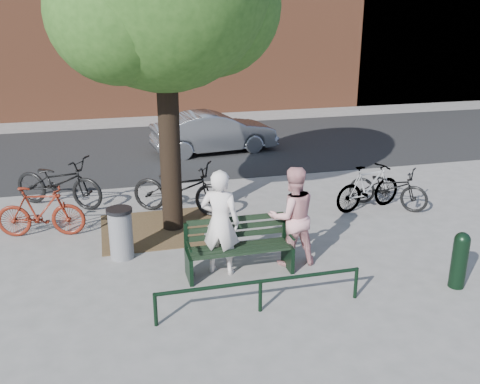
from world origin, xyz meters
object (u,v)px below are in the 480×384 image
object	(u,v)px
park_bench	(238,245)
person_left	(220,222)
bollard	(460,258)
bicycle_c	(180,188)
litter_bin	(121,233)
person_right	(292,216)
parked_car	(214,132)

from	to	relation	value
park_bench	person_left	world-z (taller)	person_left
park_bench	bollard	bearing A→B (deg)	-23.03
person_left	park_bench	bearing A→B (deg)	-163.28
bicycle_c	litter_bin	bearing A→B (deg)	174.68
person_right	parked_car	bearing A→B (deg)	-93.23
bicycle_c	person_right	bearing A→B (deg)	-122.88
park_bench	bollard	distance (m)	3.48
park_bench	person_right	size ratio (longest dim) A/B	1.01
person_left	parked_car	xyz separation A→B (m)	(1.50, 7.66, -0.27)
person_left	bicycle_c	xyz separation A→B (m)	(-0.24, 2.85, -0.33)
park_bench	litter_bin	world-z (taller)	park_bench
person_right	park_bench	bearing A→B (deg)	3.02
person_right	parked_car	world-z (taller)	person_right
person_right	parked_car	xyz separation A→B (m)	(0.26, 7.65, -0.25)
person_left	bollard	xyz separation A→B (m)	(3.49, -1.42, -0.39)
bollard	parked_car	xyz separation A→B (m)	(-1.99, 9.08, 0.12)
person_left	person_right	distance (m)	1.24
person_right	bollard	xyz separation A→B (m)	(2.25, -1.43, -0.37)
person_right	litter_bin	size ratio (longest dim) A/B	1.88
parked_car	person_left	bearing A→B (deg)	162.29
person_right	bicycle_c	size ratio (longest dim) A/B	0.81
person_left	litter_bin	world-z (taller)	person_left
bicycle_c	parked_car	xyz separation A→B (m)	(1.74, 4.82, 0.06)
park_bench	person_right	world-z (taller)	person_right
person_right	bollard	world-z (taller)	person_right
bollard	litter_bin	world-z (taller)	bollard
bicycle_c	parked_car	world-z (taller)	parked_car
person_left	bicycle_c	world-z (taller)	person_left
person_left	person_right	xyz separation A→B (m)	(1.24, 0.01, -0.02)
bicycle_c	parked_car	size ratio (longest dim) A/B	0.57
park_bench	litter_bin	xyz separation A→B (m)	(-1.85, 1.02, -0.01)
bollard	parked_car	distance (m)	9.30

